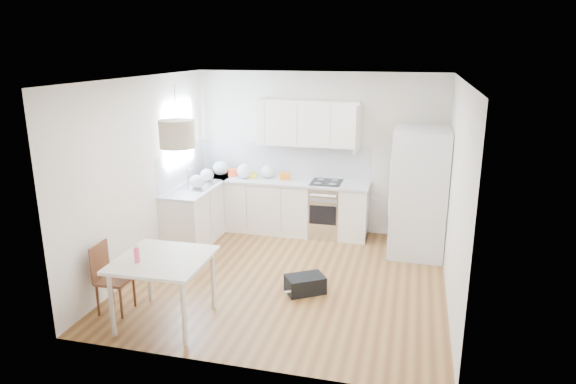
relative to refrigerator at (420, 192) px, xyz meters
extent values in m
plane|color=brown|center=(-1.70, -1.41, -0.97)|extent=(4.20, 4.20, 0.00)
plane|color=white|center=(-1.70, -1.41, 1.73)|extent=(4.20, 4.20, 0.00)
plane|color=silver|center=(-1.70, 0.69, 0.38)|extent=(4.20, 0.00, 4.20)
plane|color=silver|center=(-3.80, -1.41, 0.38)|extent=(0.00, 4.20, 4.20)
plane|color=silver|center=(0.40, -1.41, 0.38)|extent=(0.00, 4.20, 4.20)
cube|color=#BFE0F9|center=(-3.79, -0.26, 0.78)|extent=(0.02, 1.00, 1.00)
cube|color=white|center=(-2.30, 0.39, -0.53)|extent=(3.00, 0.60, 0.88)
cube|color=white|center=(-3.50, -0.21, -0.53)|extent=(0.60, 1.80, 0.88)
cube|color=#B0B2B5|center=(-2.30, 0.39, -0.07)|extent=(3.02, 0.64, 0.04)
cube|color=#B0B2B5|center=(-3.50, -0.21, -0.07)|extent=(0.64, 1.82, 0.04)
cube|color=silver|center=(-2.30, 0.68, 0.24)|extent=(3.00, 0.01, 0.58)
cube|color=silver|center=(-3.80, -0.21, 0.24)|extent=(0.01, 1.80, 0.58)
cube|color=white|center=(-1.85, 0.53, 0.91)|extent=(1.70, 0.32, 0.75)
cube|color=beige|center=(-2.79, -2.88, -0.19)|extent=(1.02, 1.02, 0.04)
cylinder|color=white|center=(-3.21, -3.31, -0.59)|extent=(0.05, 0.05, 0.75)
cylinder|color=white|center=(-2.36, -3.30, -0.59)|extent=(0.05, 0.05, 0.75)
cylinder|color=white|center=(-3.22, -2.47, -0.59)|extent=(0.05, 0.05, 0.75)
cylinder|color=white|center=(-2.38, -2.45, -0.59)|extent=(0.05, 0.05, 0.75)
cylinder|color=#EA4168|center=(-3.01, -3.06, -0.07)|extent=(0.08, 0.08, 0.21)
cube|color=black|center=(-1.39, -1.77, -0.85)|extent=(0.58, 0.53, 0.22)
cylinder|color=beige|center=(-2.61, -2.70, 1.21)|extent=(0.46, 0.46, 0.30)
ellipsoid|color=silver|center=(-3.38, 0.43, 0.08)|extent=(0.28, 0.24, 0.25)
ellipsoid|color=silver|center=(-2.91, 0.34, 0.08)|extent=(0.27, 0.23, 0.24)
ellipsoid|color=silver|center=(-2.53, 0.45, 0.06)|extent=(0.24, 0.21, 0.22)
ellipsoid|color=silver|center=(-3.46, 0.01, 0.06)|extent=(0.23, 0.19, 0.21)
ellipsoid|color=silver|center=(-3.43, -0.45, 0.06)|extent=(0.24, 0.21, 0.22)
cube|color=orange|center=(-2.22, 0.42, 0.01)|extent=(0.20, 0.17, 0.12)
cube|color=yellow|center=(-2.79, 0.36, 0.01)|extent=(0.15, 0.10, 0.10)
cube|color=red|center=(-3.16, 0.45, 0.02)|extent=(0.21, 0.19, 0.12)
camera|label=1|loc=(-0.12, -7.72, 2.12)|focal=32.00mm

